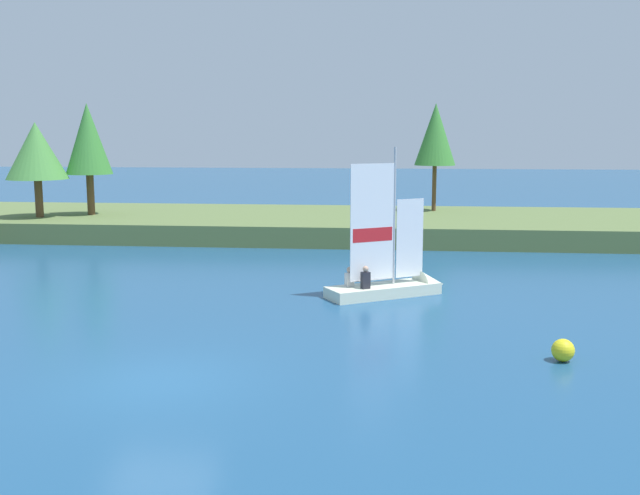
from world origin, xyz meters
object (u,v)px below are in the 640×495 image
(shoreline_tree_midleft, at_px, (88,140))
(channel_buoy, at_px, (563,350))
(sailboat, at_px, (400,282))
(shoreline_tree_centre, at_px, (435,135))
(shoreline_tree_left, at_px, (36,151))

(shoreline_tree_midleft, relative_size, channel_buoy, 10.85)
(sailboat, distance_m, channel_buoy, 8.26)
(shoreline_tree_midleft, distance_m, shoreline_tree_centre, 19.39)
(shoreline_tree_left, bearing_deg, shoreline_tree_centre, 14.22)
(shoreline_tree_left, xyz_separation_m, shoreline_tree_midleft, (2.26, 1.48, 0.60))
(shoreline_tree_left, relative_size, shoreline_tree_midleft, 0.83)
(shoreline_tree_midleft, relative_size, shoreline_tree_centre, 0.99)
(shoreline_tree_centre, height_order, sailboat, shoreline_tree_centre)
(shoreline_tree_left, bearing_deg, channel_buoy, -40.58)
(shoreline_tree_centre, bearing_deg, shoreline_tree_left, -165.78)
(shoreline_tree_left, relative_size, sailboat, 0.93)
(shoreline_tree_left, bearing_deg, sailboat, -33.14)
(shoreline_tree_midleft, height_order, shoreline_tree_centre, shoreline_tree_centre)
(shoreline_tree_centre, distance_m, sailboat, 18.71)
(shoreline_tree_midleft, distance_m, sailboat, 22.48)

